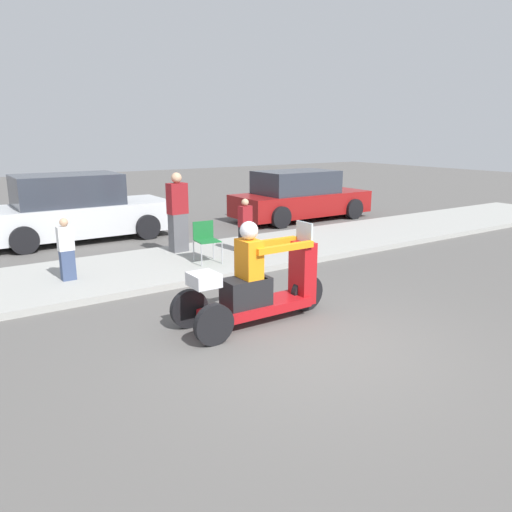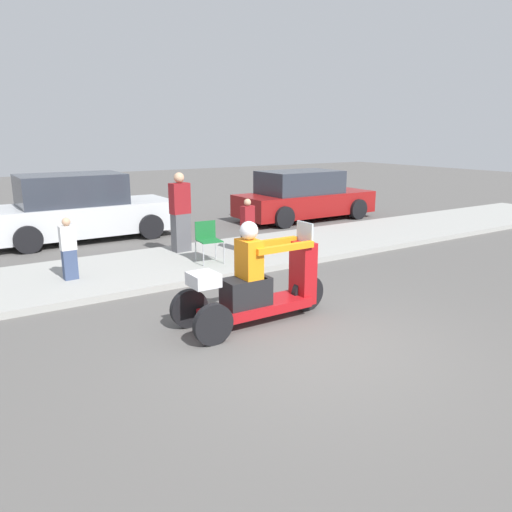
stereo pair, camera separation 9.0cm
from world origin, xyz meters
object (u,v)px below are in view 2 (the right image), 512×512
folding_chair_curbside (208,237)px  parked_car_lot_center (79,209)px  parked_car_lot_far (303,197)px  spectator_by_tree (248,227)px  spectator_far_back (180,214)px  motorcycle_trike (257,287)px  spectator_mid_group (69,250)px

folding_chair_curbside → parked_car_lot_center: 4.46m
folding_chair_curbside → parked_car_lot_far: bearing=33.8°
spectator_by_tree → parked_car_lot_far: bearing=38.5°
parked_car_lot_far → spectator_far_back: bearing=-156.0°
motorcycle_trike → folding_chair_curbside: bearing=75.3°
spectator_far_back → parked_car_lot_far: spectator_far_back is taller
motorcycle_trike → folding_chair_curbside: (0.82, 3.12, 0.09)m
spectator_far_back → parked_car_lot_center: 3.39m
spectator_mid_group → parked_car_lot_center: bearing=73.6°
spectator_by_tree → parked_car_lot_far: size_ratio=0.27×
spectator_by_tree → parked_car_lot_far: parked_car_lot_far is taller
spectator_by_tree → folding_chair_curbside: spectator_by_tree is taller
spectator_by_tree → spectator_far_back: bearing=141.9°
spectator_by_tree → parked_car_lot_far: (4.09, 3.25, 0.03)m
spectator_far_back → spectator_by_tree: bearing=-38.1°
motorcycle_trike → spectator_mid_group: size_ratio=2.14×
motorcycle_trike → parked_car_lot_far: bearing=47.6°
spectator_mid_group → parked_car_lot_center: parked_car_lot_center is taller
spectator_by_tree → parked_car_lot_far: 5.23m
parked_car_lot_far → parked_car_lot_center: size_ratio=0.98×
parked_car_lot_far → parked_car_lot_center: parked_car_lot_center is taller
spectator_far_back → parked_car_lot_far: bearing=24.0°
spectator_far_back → parked_car_lot_far: size_ratio=0.39×
motorcycle_trike → parked_car_lot_far: (6.00, 6.58, 0.19)m
folding_chair_curbside → spectator_by_tree: bearing=11.1°
motorcycle_trike → spectator_far_back: bearing=80.1°
folding_chair_curbside → spectator_mid_group: bearing=175.6°
spectator_far_back → parked_car_lot_center: (-1.42, 3.07, -0.17)m
spectator_mid_group → motorcycle_trike: bearing=-60.8°
motorcycle_trike → folding_chair_curbside: size_ratio=2.93×
spectator_mid_group → folding_chair_curbside: bearing=-4.4°
spectator_mid_group → folding_chair_curbside: spectator_mid_group is taller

